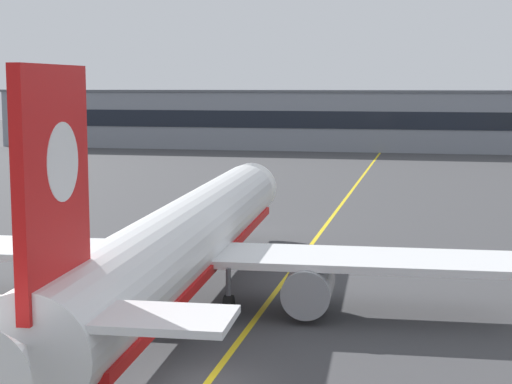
{
  "coord_description": "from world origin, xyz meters",
  "views": [
    {
      "loc": [
        7.93,
        -28.43,
        11.12
      ],
      "look_at": [
        -0.18,
        9.88,
        5.95
      ],
      "focal_mm": 58.23,
      "sensor_mm": 36.0,
      "label": 1
    }
  ],
  "objects": [
    {
      "name": "taxiway_centreline",
      "position": [
        0.0,
        30.0,
        0.0
      ],
      "size": [
        0.83,
        180.0,
        0.01
      ],
      "primitive_type": "cube",
      "rotation": [
        0.0,
        0.0,
        -0.0
      ],
      "color": "yellow",
      "rests_on": "ground"
    },
    {
      "name": "terminal_building",
      "position": [
        -1.85,
        110.82,
        4.97
      ],
      "size": [
        128.2,
        12.4,
        9.93
      ],
      "color": "gray",
      "rests_on": "ground"
    },
    {
      "name": "airliner_foreground",
      "position": [
        -3.81,
        9.82,
        3.37
      ],
      "size": [
        32.2,
        41.51,
        11.65
      ],
      "color": "white",
      "rests_on": "ground"
    },
    {
      "name": "safety_cone_by_nose_gear",
      "position": [
        -2.82,
        24.78,
        0.26
      ],
      "size": [
        0.44,
        0.44,
        0.55
      ],
      "color": "orange",
      "rests_on": "ground"
    }
  ]
}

